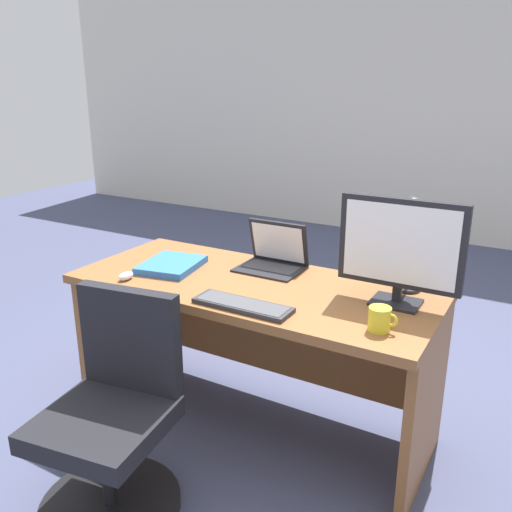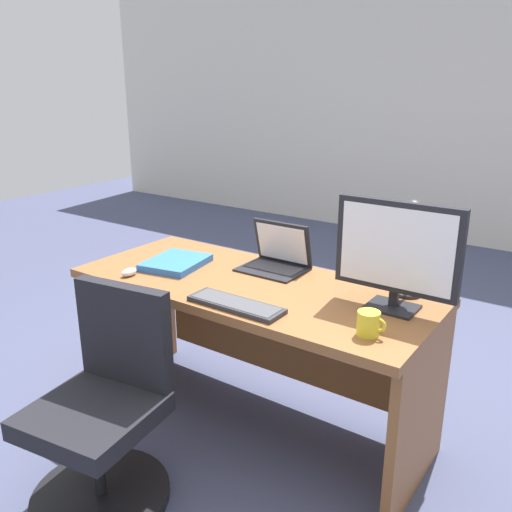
# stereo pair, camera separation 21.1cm
# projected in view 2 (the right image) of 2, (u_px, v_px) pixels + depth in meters

# --- Properties ---
(ground) EXTENTS (12.00, 12.00, 0.00)m
(ground) POSITION_uv_depth(u_px,v_px,m) (371.00, 319.00, 3.91)
(ground) COLOR #474C6B
(back_wall) EXTENTS (10.00, 0.10, 2.80)m
(back_wall) POSITION_uv_depth(u_px,v_px,m) (478.00, 107.00, 5.33)
(back_wall) COLOR silver
(back_wall) RESTS_ON ground
(desk) EXTENTS (1.71, 0.73, 0.75)m
(desk) POSITION_uv_depth(u_px,v_px,m) (257.00, 320.00, 2.61)
(desk) COLOR brown
(desk) RESTS_ON ground
(monitor) EXTENTS (0.51, 0.16, 0.45)m
(monitor) POSITION_uv_depth(u_px,v_px,m) (397.00, 251.00, 2.15)
(monitor) COLOR black
(monitor) RESTS_ON desk
(laptop) EXTENTS (0.31, 0.25, 0.23)m
(laptop) POSITION_uv_depth(u_px,v_px,m) (278.00, 254.00, 2.69)
(laptop) COLOR black
(laptop) RESTS_ON desk
(keyboard) EXTENTS (0.43, 0.13, 0.02)m
(keyboard) POSITION_uv_depth(u_px,v_px,m) (236.00, 305.00, 2.24)
(keyboard) COLOR #2D2D33
(keyboard) RESTS_ON desk
(mouse) EXTENTS (0.05, 0.09, 0.04)m
(mouse) POSITION_uv_depth(u_px,v_px,m) (129.00, 272.00, 2.59)
(mouse) COLOR silver
(mouse) RESTS_ON desk
(desk_lamp) EXTENTS (0.12, 0.14, 0.43)m
(desk_lamp) POSITION_uv_depth(u_px,v_px,m) (412.00, 226.00, 2.25)
(desk_lamp) COLOR #2D2D33
(desk_lamp) RESTS_ON desk
(book) EXTENTS (0.31, 0.35, 0.03)m
(book) POSITION_uv_depth(u_px,v_px,m) (176.00, 263.00, 2.73)
(book) COLOR blue
(book) RESTS_ON desk
(coffee_mug) EXTENTS (0.11, 0.08, 0.09)m
(coffee_mug) POSITION_uv_depth(u_px,v_px,m) (369.00, 324.00, 1.98)
(coffee_mug) COLOR yellow
(coffee_mug) RESTS_ON desk
(office_chair) EXTENTS (0.56, 0.56, 0.88)m
(office_chair) POSITION_uv_depth(u_px,v_px,m) (104.00, 418.00, 2.17)
(office_chair) COLOR black
(office_chair) RESTS_ON ground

